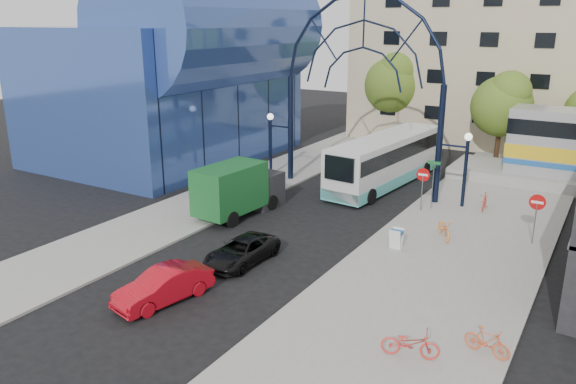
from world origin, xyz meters
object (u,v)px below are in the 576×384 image
Objects in this scene: sandwich_board at (396,236)px; tree_north_b at (395,82)px; bike_far_a at (410,343)px; green_truck at (239,189)px; stop_sign at (423,179)px; do_not_enter_sign at (537,207)px; bike_near_a at (444,228)px; city_bus at (386,160)px; bike_far_b at (487,342)px; street_name_sign at (433,175)px; tree_north_a at (504,103)px; black_suv at (242,251)px; red_sedan at (164,286)px; bike_near_b at (485,201)px; gateway_arch at (363,53)px.

sandwich_board is 0.12× the size of tree_north_b.
sandwich_board reaches higher than bike_far_a.
sandwich_board is 0.17× the size of green_truck.
stop_sign is 1.01× the size of do_not_enter_sign.
stop_sign reaches higher than bike_near_a.
bike_near_a is (10.94, 2.08, -0.86)m from green_truck.
city_bus is (4.83, -13.63, -3.58)m from tree_north_b.
do_not_enter_sign reaches higher than bike_far_b.
city_bus reaches higher than street_name_sign.
bike_far_b is at bearing -65.74° from street_name_sign.
tree_north_a reaches higher than black_suv.
tree_north_a is at bearing 90.20° from red_sedan.
green_truck is 6.70m from black_suv.
red_sedan is at bearing -66.30° from green_truck.
black_suv is 14.97m from bike_near_b.
bike_near_b is (8.14, 17.37, -0.05)m from red_sedan.
bike_near_a is (7.11, -5.44, -7.94)m from gateway_arch.
bike_near_b is (0.72, 5.44, -0.01)m from bike_near_a.
city_bus reaches higher than sandwich_board.
black_suv is (-0.81, -15.14, -1.13)m from city_bus.
do_not_enter_sign is 0.41× the size of green_truck.
sandwich_board is 0.53× the size of bike_far_a.
black_suv is at bearing -82.04° from tree_north_b.
tree_north_b reaches higher than sandwich_board.
bike_far_a is (3.57, -8.21, -0.13)m from sandwich_board.
bike_far_a is at bearing 136.18° from bike_far_b.
gateway_arch is at bearing 111.32° from bike_near_a.
bike_far_b is (2.08, 1.42, -0.02)m from bike_far_a.
stop_sign is at bearing -42.59° from city_bus.
street_name_sign reaches higher than bike_near_a.
bike_far_a is at bearing -110.49° from bike_near_a.
tree_north_a is (-4.88, 15.93, 2.63)m from do_not_enter_sign.
stop_sign reaches higher than do_not_enter_sign.
tree_north_b reaches higher than bike_far_b.
do_not_enter_sign is 11.86m from city_bus.
sandwich_board is at bearing -86.54° from street_name_sign.
green_truck reaches higher than sandwich_board.
gateway_arch is 1.95× the size of tree_north_a.
street_name_sign is (5.20, -1.40, -6.43)m from gateway_arch.
sandwich_board is (0.80, -6.02, -1.25)m from stop_sign.
bike_near_b reaches higher than bike_far_b.
gateway_arch is at bearing 13.21° from bike_far_a.
city_bus is at bearing 67.51° from gateway_arch.
green_truck reaches higher than bike_near_b.
bike_far_b is (6.45, -12.81, -1.41)m from stop_sign.
gateway_arch reaches higher than red_sedan.
street_name_sign reaches higher than stop_sign.
sandwich_board is at bearing -55.09° from gateway_arch.
stop_sign is 11.89m from black_suv.
gateway_arch reaches higher than street_name_sign.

